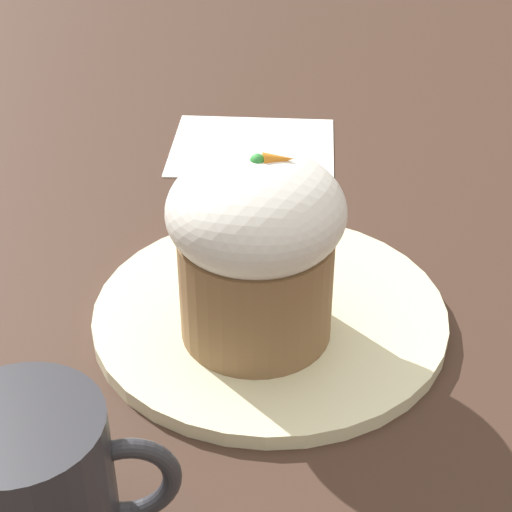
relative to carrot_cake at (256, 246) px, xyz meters
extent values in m
plane|color=#3D281E|center=(0.01, 0.02, -0.07)|extent=(4.00, 4.00, 0.00)
cylinder|color=beige|center=(0.01, 0.02, -0.07)|extent=(0.23, 0.23, 0.01)
cylinder|color=olive|center=(0.00, 0.00, -0.03)|extent=(0.09, 0.09, 0.07)
ellipsoid|color=white|center=(0.00, 0.00, 0.02)|extent=(0.10, 0.10, 0.06)
cone|color=orange|center=(0.01, 0.00, 0.06)|extent=(0.02, 0.01, 0.01)
sphere|color=green|center=(0.00, 0.00, 0.06)|extent=(0.01, 0.01, 0.01)
cube|color=silver|center=(0.03, 0.07, -0.06)|extent=(0.06, 0.09, 0.00)
ellipsoid|color=silver|center=(-0.01, 0.02, -0.06)|extent=(0.05, 0.05, 0.01)
cylinder|color=#2D2D33|center=(-0.12, -0.14, -0.03)|extent=(0.08, 0.08, 0.09)
torus|color=#2D2D33|center=(-0.08, -0.14, -0.03)|extent=(0.05, 0.01, 0.05)
cube|color=white|center=(0.04, 0.27, -0.07)|extent=(0.17, 0.15, 0.00)
camera|label=1|loc=(-0.07, -0.41, 0.27)|focal=60.00mm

